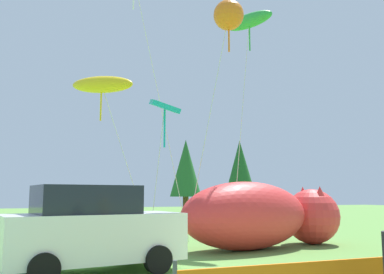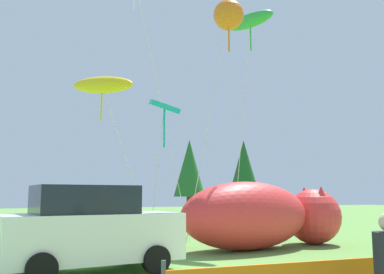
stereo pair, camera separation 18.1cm
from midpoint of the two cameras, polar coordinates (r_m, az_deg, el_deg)
name	(u,v)px [view 2 (the right image)]	position (r m, az deg, el deg)	size (l,w,h in m)	color
parked_car	(90,229)	(10.88, -12.98, -11.91)	(4.45, 2.47, 2.09)	white
inflatable_cat	(263,218)	(15.52, 9.77, -10.55)	(7.04, 3.29, 2.33)	red
kite_orange_flower	(229,15)	(15.24, 5.25, 15.84)	(1.72, 1.66, 8.49)	silver
kite_teal_diamond	(164,109)	(13.47, -3.34, 3.80)	(1.05, 1.50, 4.93)	silver
kite_yellow_hero	(102,85)	(15.63, -11.57, 6.77)	(3.01, 2.65, 6.25)	silver
kite_green_fish	(250,21)	(18.63, 8.06, 15.03)	(1.80, 2.00, 9.57)	silver
horizon_tree_east	(244,168)	(48.43, 7.05, -4.09)	(3.37, 3.37, 8.05)	brown
horizon_tree_west	(189,168)	(42.00, -0.22, -4.19)	(3.07, 3.07, 7.33)	brown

